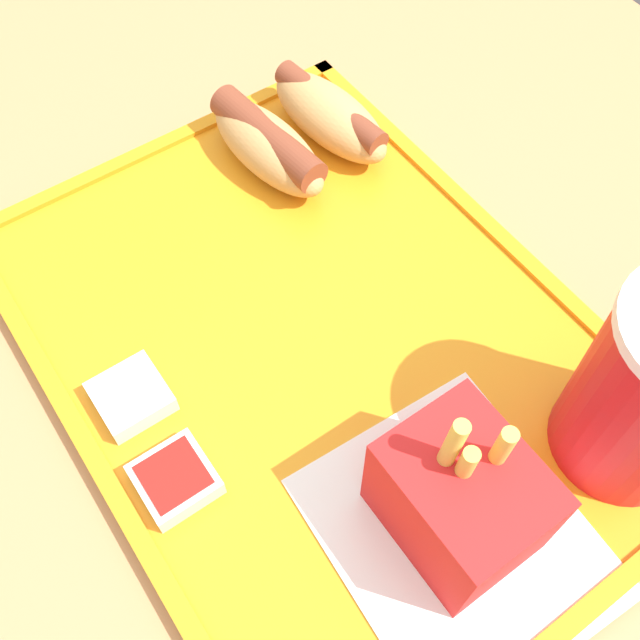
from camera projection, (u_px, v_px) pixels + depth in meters
ground_plane at (316, 573)px, 1.19m from camera, size 8.00×8.00×0.00m
dining_table at (315, 490)px, 0.86m from camera, size 1.17×0.91×0.77m
food_tray at (320, 347)px, 0.51m from camera, size 0.46×0.34×0.01m
paper_napkin at (457, 536)px, 0.44m from camera, size 0.17×0.15×0.00m
hot_dog_far at (330, 115)px, 0.59m from camera, size 0.12×0.06×0.04m
hot_dog_near at (268, 145)px, 0.57m from camera, size 0.12×0.06×0.04m
fries_carton at (460, 498)px, 0.41m from camera, size 0.09×0.07×0.12m
sauce_cup_mayo at (133, 398)px, 0.47m from camera, size 0.04×0.04×0.02m
sauce_cup_ketchup at (175, 479)px, 0.45m from camera, size 0.04×0.04×0.02m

